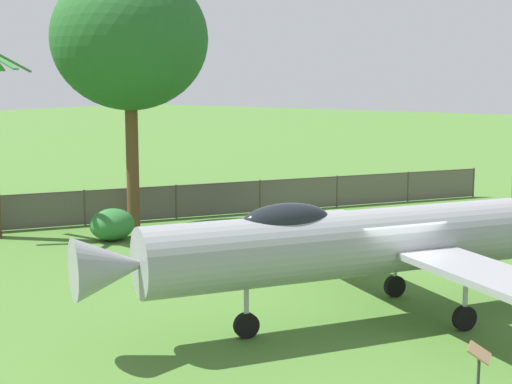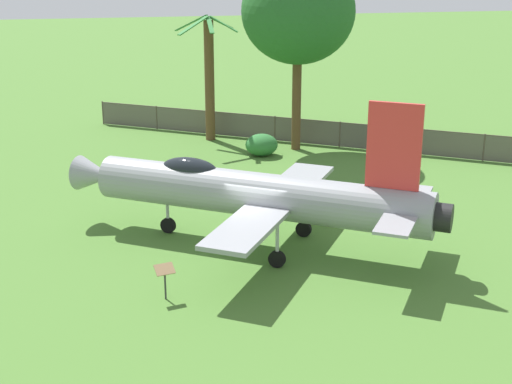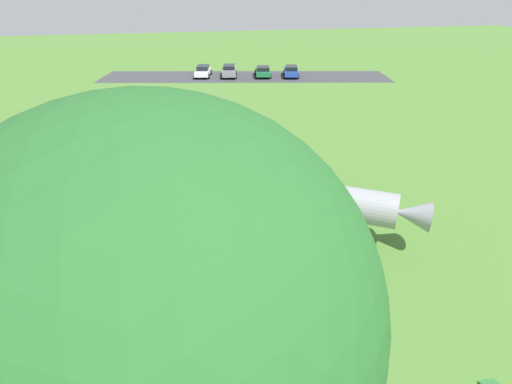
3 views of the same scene
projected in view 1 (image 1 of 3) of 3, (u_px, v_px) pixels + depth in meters
ground_plane at (385, 318)px, 19.21m from camera, size 200.00×200.00×0.00m
display_jet at (375, 239)px, 18.76m from camera, size 10.11×13.06×5.71m
shade_tree at (129, 40)px, 29.37m from camera, size 6.11×5.92×10.12m
perimeter_fence at (176, 200)px, 32.35m from camera, size 17.03×25.65×1.45m
shrub_near_fence at (112, 225)px, 28.15m from camera, size 1.53×1.73×1.17m
info_plaque at (479, 361)px, 14.03m from camera, size 0.52×0.67×1.14m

